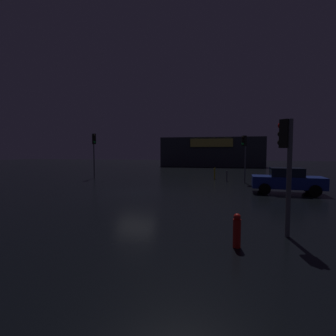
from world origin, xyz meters
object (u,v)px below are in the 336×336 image
(store_building, at_px, (212,152))
(traffic_signal_cross_right, at_px, (94,145))
(car_near, at_px, (287,180))
(traffic_signal_opposite, at_px, (286,154))
(fire_hydrant, at_px, (237,231))
(traffic_signal_cross_left, at_px, (244,147))

(store_building, relative_size, traffic_signal_cross_right, 4.02)
(car_near, bearing_deg, traffic_signal_cross_right, 160.69)
(traffic_signal_cross_right, xyz_separation_m, car_near, (16.44, -5.76, -2.45))
(traffic_signal_cross_right, height_order, car_near, traffic_signal_cross_right)
(store_building, distance_m, traffic_signal_opposite, 39.19)
(traffic_signal_cross_right, xyz_separation_m, fire_hydrant, (12.76, -15.82, -2.81))
(store_building, bearing_deg, traffic_signal_cross_right, -113.49)
(traffic_signal_opposite, relative_size, traffic_signal_cross_left, 0.92)
(traffic_signal_cross_left, relative_size, traffic_signal_cross_right, 0.91)
(store_building, distance_m, fire_hydrant, 40.46)
(traffic_signal_cross_left, relative_size, fire_hydrant, 4.16)
(store_building, bearing_deg, car_near, -79.19)
(traffic_signal_cross_right, distance_m, fire_hydrant, 20.52)
(traffic_signal_opposite, height_order, car_near, traffic_signal_opposite)
(traffic_signal_opposite, bearing_deg, store_building, 95.34)
(traffic_signal_opposite, distance_m, traffic_signal_cross_right, 20.37)
(traffic_signal_opposite, distance_m, traffic_signal_cross_left, 13.70)
(store_building, relative_size, traffic_signal_opposite, 4.81)
(traffic_signal_opposite, xyz_separation_m, fire_hydrant, (-1.55, -1.33, -2.15))
(store_building, height_order, traffic_signal_opposite, store_building)
(traffic_signal_opposite, bearing_deg, fire_hydrant, -139.18)
(traffic_signal_cross_left, relative_size, car_near, 0.92)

